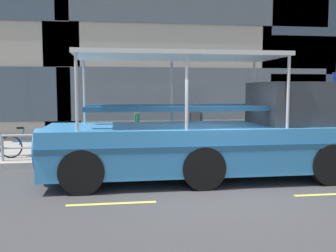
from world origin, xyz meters
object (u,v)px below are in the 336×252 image
object	(u,v)px
leaned_bicycle	(28,146)
pedestrian_mid_left	(196,122)
duck_tour_boat	(222,137)
pedestrian_near_bow	(288,123)
pedestrian_mid_right	(137,125)

from	to	relation	value
leaned_bicycle	pedestrian_mid_left	distance (m)	5.48
leaned_bicycle	duck_tour_boat	bearing A→B (deg)	-26.24
leaned_bicycle	pedestrian_mid_left	bearing A→B (deg)	5.94
duck_tour_boat	pedestrian_near_bow	world-z (taller)	duck_tour_boat
leaned_bicycle	pedestrian_near_bow	world-z (taller)	pedestrian_near_bow
leaned_bicycle	pedestrian_near_bow	size ratio (longest dim) A/B	1.16
pedestrian_near_bow	pedestrian_mid_right	distance (m)	5.44
pedestrian_near_bow	pedestrian_mid_left	distance (m)	3.43
duck_tour_boat	pedestrian_mid_right	bearing A→B (deg)	121.42
duck_tour_boat	pedestrian_near_bow	xyz separation A→B (m)	(3.44, 3.33, 0.03)
pedestrian_mid_left	leaned_bicycle	bearing A→B (deg)	-174.06
pedestrian_mid_right	pedestrian_near_bow	bearing A→B (deg)	0.62
leaned_bicycle	pedestrian_mid_left	xyz separation A→B (m)	(5.42, 0.56, 0.60)
duck_tour_boat	pedestrian_mid_right	xyz separation A→B (m)	(-2.00, 3.27, 0.03)
leaned_bicycle	pedestrian_near_bow	xyz separation A→B (m)	(8.84, 0.67, 0.53)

